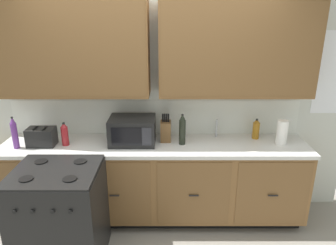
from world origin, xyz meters
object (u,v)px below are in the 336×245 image
object	(u,v)px
bottle_dark	(182,130)
stove_range	(61,216)
knife_block	(165,131)
bottle_violet	(14,133)
microwave	(132,130)
bottle_red	(65,134)
toaster	(41,137)
paper_towel_roll	(282,132)
bottle_amber	(256,129)

from	to	relation	value
bottle_dark	stove_range	bearing A→B (deg)	-151.29
knife_block	bottle_violet	xyz separation A→B (m)	(-1.53, -0.20, 0.05)
microwave	bottle_dark	world-z (taller)	bottle_dark
bottle_red	microwave	bearing A→B (deg)	5.45
stove_range	bottle_red	distance (m)	0.83
toaster	bottle_violet	size ratio (longest dim) A/B	0.83
bottle_red	bottle_dark	size ratio (longest dim) A/B	0.75
paper_towel_roll	bottle_violet	size ratio (longest dim) A/B	0.77
microwave	bottle_violet	distance (m)	1.19
bottle_amber	bottle_dark	bearing A→B (deg)	-168.98
stove_range	bottle_amber	xyz separation A→B (m)	(1.96, 0.78, 0.56)
microwave	bottle_amber	bearing A→B (deg)	5.17
microwave	bottle_red	bearing A→B (deg)	-174.55
stove_range	bottle_violet	distance (m)	0.98
bottle_amber	knife_block	bearing A→B (deg)	-176.07
bottle_red	bottle_dark	xyz separation A→B (m)	(1.23, 0.03, 0.04)
microwave	bottle_amber	distance (m)	1.35
bottle_dark	toaster	bearing A→B (deg)	-178.64
knife_block	paper_towel_roll	bearing A→B (deg)	-4.02
microwave	toaster	size ratio (longest dim) A/B	1.71
knife_block	paper_towel_roll	world-z (taller)	knife_block
paper_towel_roll	bottle_violet	xyz separation A→B (m)	(-2.76, -0.11, 0.03)
paper_towel_roll	bottle_dark	xyz separation A→B (m)	(-1.05, -0.01, 0.03)
paper_towel_roll	bottle_violet	bearing A→B (deg)	-177.66
paper_towel_roll	microwave	bearing A→B (deg)	178.82
stove_range	microwave	size ratio (longest dim) A/B	1.98
stove_range	knife_block	distance (m)	1.33
paper_towel_roll	bottle_red	xyz separation A→B (m)	(-2.28, -0.03, -0.01)
bottle_red	bottle_dark	distance (m)	1.23
stove_range	bottle_amber	bearing A→B (deg)	21.80
stove_range	paper_towel_roll	size ratio (longest dim) A/B	3.65
bottle_dark	bottle_violet	distance (m)	1.71
microwave	paper_towel_roll	size ratio (longest dim) A/B	1.85
microwave	bottle_violet	bearing A→B (deg)	-172.99
knife_block	microwave	bearing A→B (deg)	-171.33
bottle_amber	bottle_dark	world-z (taller)	bottle_dark
microwave	toaster	xyz separation A→B (m)	(-0.94, -0.07, -0.04)
bottle_violet	bottle_amber	bearing A→B (deg)	6.03
toaster	knife_block	size ratio (longest dim) A/B	0.90
paper_towel_roll	toaster	bearing A→B (deg)	-179.09
paper_towel_roll	bottle_red	size ratio (longest dim) A/B	1.04
paper_towel_roll	bottle_red	bearing A→B (deg)	-179.14
knife_block	toaster	bearing A→B (deg)	-174.43
microwave	bottle_violet	xyz separation A→B (m)	(-1.18, -0.15, 0.02)
toaster	bottle_red	world-z (taller)	bottle_red
toaster	bottle_amber	size ratio (longest dim) A/B	1.23
paper_towel_roll	bottle_violet	world-z (taller)	bottle_violet
paper_towel_roll	bottle_amber	distance (m)	0.28
toaster	bottle_red	bearing A→B (deg)	1.39
microwave	knife_block	size ratio (longest dim) A/B	1.55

